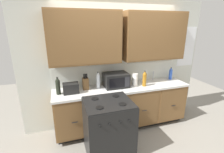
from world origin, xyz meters
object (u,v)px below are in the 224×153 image
knife_block (86,83)px  microwave (116,80)px  paper_towel_roll (135,79)px  bottle_clear (98,80)px  bottle_blue (171,74)px  toaster (71,88)px  stove_range (108,127)px  bottle_dark (58,86)px  bottle_amber (144,79)px

knife_block → microwave: bearing=-4.9°
paper_towel_roll → bottle_clear: (-0.75, 0.09, 0.03)m
bottle_blue → bottle_clear: 1.70m
toaster → bottle_blue: 2.24m
stove_range → bottle_blue: 1.96m
knife_block → bottle_blue: knife_block is taller
toaster → bottle_dark: 0.23m
stove_range → bottle_amber: (0.93, 0.54, 0.59)m
bottle_clear → bottle_dark: bearing=-174.0°
microwave → bottle_dark: size_ratio=1.49×
knife_block → stove_range: bearing=-72.4°
stove_range → bottle_amber: 1.22m
paper_towel_roll → bottle_dark: bearing=179.6°
paper_towel_roll → stove_range: bearing=-140.1°
stove_range → bottle_amber: bottle_amber is taller
stove_range → knife_block: bearing=107.6°
microwave → paper_towel_roll: bearing=-9.0°
stove_range → microwave: microwave is taller
stove_range → bottle_dark: size_ratio=2.96×
stove_range → paper_towel_roll: 1.13m
bottle_clear → toaster: bearing=-169.3°
paper_towel_roll → bottle_amber: (0.17, -0.09, 0.03)m
paper_towel_roll → bottle_amber: bottle_amber is taller
stove_range → bottle_clear: size_ratio=2.88×
microwave → bottle_clear: bearing=175.4°
paper_towel_roll → bottle_blue: 0.97m
stove_range → bottle_dark: bearing=139.2°
bottle_dark → bottle_clear: bearing=6.0°
paper_towel_roll → bottle_amber: 0.19m
bottle_dark → stove_range: bearing=-40.8°
bottle_clear → stove_range: bearing=-90.6°
bottle_blue → bottle_dark: bottle_dark is taller
stove_range → bottle_blue: size_ratio=3.43×
stove_range → toaster: (-0.52, 0.62, 0.53)m
microwave → bottle_dark: bottle_dark is taller
bottle_amber → bottle_blue: (0.79, 0.22, -0.02)m
microwave → bottle_blue: (1.34, 0.07, -0.00)m
microwave → knife_block: knife_block is taller
knife_block → bottle_clear: bearing=-5.4°
paper_towel_roll → bottle_clear: 0.75m
paper_towel_roll → bottle_blue: (0.96, 0.13, 0.01)m
bottle_blue → bottle_clear: bottle_clear is taller
bottle_dark → paper_towel_roll: bearing=-0.4°
toaster → bottle_clear: (0.53, 0.10, 0.07)m
stove_range → bottle_amber: bearing=30.4°
bottle_dark → bottle_amber: bearing=-3.4°
toaster → paper_towel_roll: paper_towel_roll is taller
stove_range → bottle_clear: 0.93m
microwave → knife_block: size_ratio=1.55×
toaster → bottle_blue: size_ratio=1.01×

